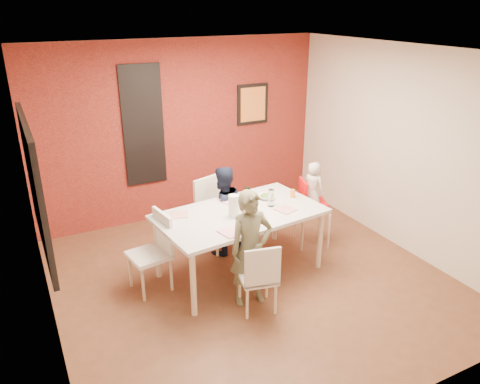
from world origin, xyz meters
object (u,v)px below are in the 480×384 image
chair_far (213,209)px  child_far (223,211)px  child_near (251,248)px  wine_bottle (247,197)px  toddler (313,185)px  paper_towel_roll (234,206)px  high_chair (310,206)px  dining_table (240,218)px  chair_near (260,275)px  chair_left (155,247)px

chair_far → child_far: 0.25m
child_near → wine_bottle: 0.84m
toddler → paper_towel_roll: toddler is taller
child_near → high_chair: bearing=37.2°
dining_table → chair_near: (-0.19, -0.83, -0.28)m
child_far → child_near: bearing=71.7°
high_chair → child_far: child_far is taller
child_far → paper_towel_roll: child_far is taller
dining_table → high_chair: high_chair is taller
child_near → child_far: child_near is taller
dining_table → child_near: bearing=-106.1°
chair_far → toddler: toddler is taller
chair_far → toddler: size_ratio=1.53×
child_far → toddler: size_ratio=1.91×
chair_far → paper_towel_roll: size_ratio=3.62×
toddler → child_far: bearing=56.9°
chair_near → wine_bottle: wine_bottle is taller
chair_far → high_chair: bearing=-43.8°
child_near → toddler: child_near is taller
high_chair → wine_bottle: wine_bottle is taller
dining_table → chair_left: (-1.02, 0.16, -0.22)m
chair_far → wine_bottle: size_ratio=3.81×
high_chair → chair_near: bearing=146.2°
chair_near → chair_left: chair_left is taller
dining_table → wine_bottle: 0.28m
chair_left → child_near: child_near is taller
child_far → dining_table: bearing=78.8°
chair_far → chair_left: (-1.02, -0.64, -0.02)m
wine_bottle → paper_towel_roll: (-0.28, -0.19, 0.01)m
child_near → wine_bottle: child_near is taller
chair_left → high_chair: (2.22, 0.07, 0.05)m
child_near → toddler: size_ratio=2.10×
chair_far → chair_left: chair_far is taller
chair_far → high_chair: (1.20, -0.57, 0.03)m
chair_far → chair_left: size_ratio=1.04×
child_far → toddler: (1.19, -0.34, 0.27)m
chair_left → wine_bottle: wine_bottle is taller
high_chair → wine_bottle: size_ratio=3.72×
high_chair → wine_bottle: (-1.03, -0.12, 0.38)m
chair_left → high_chair: high_chair is taller
chair_far → wine_bottle: 0.81m
dining_table → chair_far: 0.83m
chair_left → paper_towel_roll: 1.03m
chair_near → high_chair: size_ratio=0.88×
high_chair → child_near: 1.60m
dining_table → wine_bottle: (0.16, 0.12, 0.20)m
child_near → dining_table: bearing=79.7°
chair_left → toddler: bearing=82.5°
chair_left → paper_towel_roll: paper_towel_roll is taller
chair_near → toddler: toddler is taller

